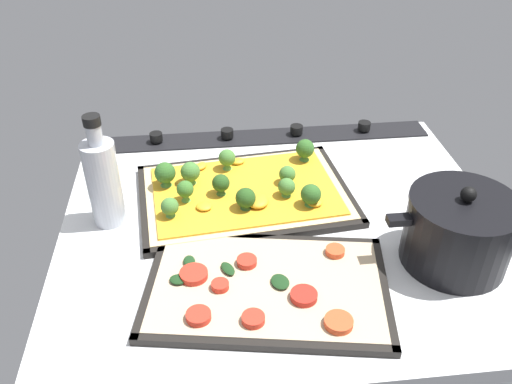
# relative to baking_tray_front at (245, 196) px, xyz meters

# --- Properties ---
(ground_plane) EXTENTS (0.78, 0.69, 0.03)m
(ground_plane) POSITION_rel_baking_tray_front_xyz_m (-0.06, 0.08, -0.02)
(ground_plane) COLOR silver
(stove_control_panel) EXTENTS (0.75, 0.07, 0.03)m
(stove_control_panel) POSITION_rel_baking_tray_front_xyz_m (-0.06, -0.23, 0.00)
(stove_control_panel) COLOR black
(stove_control_panel) RESTS_ON ground_plane
(baking_tray_front) EXTENTS (0.42, 0.31, 0.01)m
(baking_tray_front) POSITION_rel_baking_tray_front_xyz_m (0.00, 0.00, 0.00)
(baking_tray_front) COLOR black
(baking_tray_front) RESTS_ON ground_plane
(broccoli_pizza) EXTENTS (0.39, 0.28, 0.06)m
(broccoli_pizza) POSITION_rel_baking_tray_front_xyz_m (0.00, -0.00, 0.02)
(broccoli_pizza) COLOR #D3B77F
(broccoli_pizza) RESTS_ON baking_tray_front
(baking_tray_back) EXTENTS (0.40, 0.29, 0.01)m
(baking_tray_back) POSITION_rel_baking_tray_front_xyz_m (-0.01, 0.25, 0.00)
(baking_tray_back) COLOR black
(baking_tray_back) RESTS_ON ground_plane
(veggie_pizza_back) EXTENTS (0.37, 0.27, 0.02)m
(veggie_pizza_back) POSITION_rel_baking_tray_front_xyz_m (-0.01, 0.25, 0.01)
(veggie_pizza_back) COLOR tan
(veggie_pizza_back) RESTS_ON baking_tray_back
(cooking_pot) EXTENTS (0.24, 0.17, 0.14)m
(cooking_pot) POSITION_rel_baking_tray_front_xyz_m (-0.32, 0.21, 0.06)
(cooking_pot) COLOR black
(cooking_pot) RESTS_ON ground_plane
(oil_bottle) EXTENTS (0.06, 0.06, 0.21)m
(oil_bottle) POSITION_rel_baking_tray_front_xyz_m (0.25, 0.04, 0.08)
(oil_bottle) COLOR #B7BCC6
(oil_bottle) RESTS_ON ground_plane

